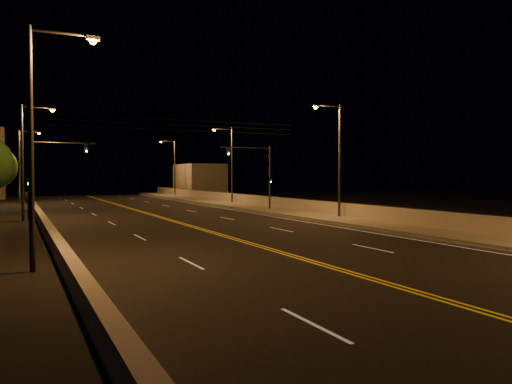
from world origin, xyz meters
name	(u,v)px	position (x,y,z in m)	size (l,w,h in m)	color
ground	(502,318)	(0.00, 0.00, 0.00)	(160.00, 160.00, 0.00)	black
road	(212,232)	(0.00, 20.00, 0.01)	(18.00, 120.00, 0.02)	black
sidewalk	(356,223)	(10.80, 20.00, 0.15)	(3.60, 120.00, 0.30)	slate
curb	(334,225)	(8.93, 20.00, 0.07)	(0.14, 120.00, 0.15)	slate
parapet_wall	(375,213)	(12.45, 20.00, 0.80)	(0.30, 120.00, 1.00)	#A99D8C
jersey_barrier	(50,234)	(-9.08, 20.00, 0.37)	(0.45, 120.00, 0.75)	#A99D8C
distant_building_right	(199,180)	(16.50, 69.24, 2.61)	(6.00, 10.00, 5.23)	gray
parapet_rail	(375,205)	(12.45, 20.00, 1.33)	(0.06, 0.06, 120.00)	black
lane_markings	(212,232)	(0.00, 19.93, 0.02)	(17.32, 116.00, 0.00)	silver
streetlight_1	(336,153)	(11.51, 23.47, 5.14)	(2.55, 0.28, 8.88)	#2D2D33
streetlight_2	(230,160)	(11.51, 44.59, 5.14)	(2.55, 0.28, 8.88)	#2D2D33
streetlight_3	(173,164)	(11.51, 67.36, 5.14)	(2.55, 0.28, 8.88)	#2D2D33
streetlight_4	(39,130)	(-9.91, 11.46, 5.14)	(2.55, 0.28, 8.88)	#2D2D33
streetlight_5	(26,153)	(-9.91, 33.95, 5.14)	(2.55, 0.28, 8.88)	#2D2D33
streetlight_6	(22,161)	(-9.91, 57.95, 5.14)	(2.55, 0.28, 8.88)	#2D2D33
traffic_signal_right	(260,170)	(10.01, 33.59, 3.91)	(5.11, 0.31, 6.20)	#2D2D33
traffic_signal_left	(42,170)	(-8.81, 33.59, 3.91)	(5.11, 0.31, 6.20)	#2D2D33
overhead_wires	(168,124)	(0.00, 29.50, 7.40)	(22.00, 0.03, 0.83)	black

